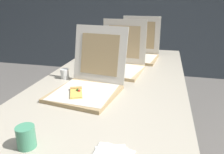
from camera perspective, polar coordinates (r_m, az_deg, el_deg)
The scene contains 7 objects.
table at distance 1.61m, azimuth 0.61°, elevation -1.70°, with size 1.00×2.05×0.74m.
pizza_box_front at distance 1.33m, azimuth -6.37°, elevation -1.83°, with size 0.43×0.50×0.38m.
pizza_box_middle at distance 1.74m, azimuth 1.77°, elevation 3.49°, with size 0.40×0.41×0.39m.
pizza_box_back at distance 2.12m, azimuth 6.73°, elevation 6.33°, with size 0.40×0.40×0.39m.
cup_white_far at distance 1.97m, azimuth -3.45°, elevation 4.78°, with size 0.06×0.06×0.07m, color white.
cup_white_near_center at distance 1.60m, azimuth -12.26°, elevation 0.85°, with size 0.06×0.06×0.07m, color white.
cup_printed_front at distance 0.92m, azimuth -21.57°, elevation -14.38°, with size 0.07×0.07×0.09m, color #4C9E75.
Camera 1 is at (0.34, -0.89, 1.28)m, focal length 34.93 mm.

